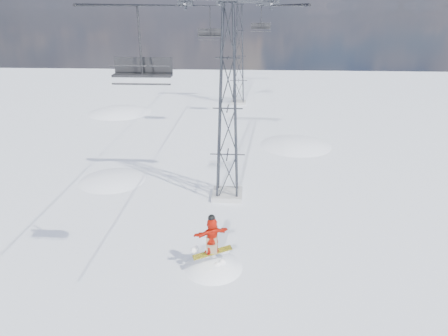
{
  "coord_description": "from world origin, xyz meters",
  "views": [
    {
      "loc": [
        1.9,
        -13.93,
        10.84
      ],
      "look_at": [
        0.83,
        3.97,
        3.53
      ],
      "focal_mm": 32.0,
      "sensor_mm": 36.0,
      "label": 1
    }
  ],
  "objects_px": {
    "lift_tower_far": "(239,56)",
    "lift_chair_near": "(142,69)",
    "snowboarder_jump": "(214,296)",
    "lift_tower_near": "(228,109)"
  },
  "relations": [
    {
      "from": "lift_tower_far",
      "to": "lift_chair_near",
      "type": "bearing_deg",
      "value": -93.66
    },
    {
      "from": "lift_chair_near",
      "to": "snowboarder_jump",
      "type": "bearing_deg",
      "value": 49.19
    },
    {
      "from": "lift_tower_far",
      "to": "lift_chair_near",
      "type": "xyz_separation_m",
      "value": [
        -2.2,
        -34.39,
        3.55
      ]
    },
    {
      "from": "lift_tower_near",
      "to": "lift_tower_far",
      "type": "relative_size",
      "value": 1.0
    },
    {
      "from": "lift_tower_near",
      "to": "snowboarder_jump",
      "type": "xyz_separation_m",
      "value": [
        -0.27,
        -7.15,
        -7.1
      ]
    },
    {
      "from": "snowboarder_jump",
      "to": "lift_tower_far",
      "type": "bearing_deg",
      "value": 89.53
    },
    {
      "from": "lift_tower_far",
      "to": "lift_tower_near",
      "type": "bearing_deg",
      "value": -90.0
    },
    {
      "from": "lift_tower_far",
      "to": "snowboarder_jump",
      "type": "bearing_deg",
      "value": -90.47
    },
    {
      "from": "lift_tower_far",
      "to": "snowboarder_jump",
      "type": "distance_m",
      "value": 32.93
    },
    {
      "from": "lift_tower_far",
      "to": "lift_chair_near",
      "type": "distance_m",
      "value": 34.65
    }
  ]
}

